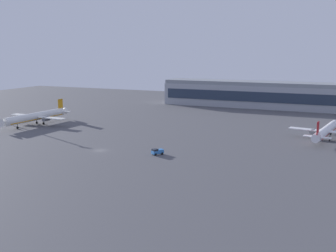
{
  "coord_description": "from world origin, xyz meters",
  "views": [
    {
      "loc": [
        82.28,
        -124.84,
        36.6
      ],
      "look_at": [
        11.71,
        35.32,
        4.0
      ],
      "focal_mm": 44.13,
      "sensor_mm": 36.0,
      "label": 1
    }
  ],
  "objects": [
    {
      "name": "ground_plane",
      "position": [
        0.0,
        0.0,
        0.0
      ],
      "size": [
        416.0,
        416.0,
        0.0
      ],
      "primitive_type": "plane",
      "color": "#4C4C51"
    },
    {
      "name": "terminal_building",
      "position": [
        33.1,
        139.74,
        8.09
      ],
      "size": [
        130.14,
        22.4,
        16.4
      ],
      "color": "#9EA3AD",
      "rests_on": "ground"
    },
    {
      "name": "airplane_taxiway_distant",
      "position": [
        -57.39,
        32.1,
        4.13
      ],
      "size": [
        33.17,
        42.6,
        10.92
      ],
      "rotation": [
        0.0,
        0.0,
        3.08
      ],
      "color": "silver",
      "rests_on": "ground"
    },
    {
      "name": "airplane_terminal_side",
      "position": [
        74.72,
        53.1,
        3.7
      ],
      "size": [
        29.79,
        38.14,
        9.8
      ],
      "rotation": [
        0.0,
        0.0,
        -0.15
      ],
      "color": "white",
      "rests_on": "ground"
    },
    {
      "name": "maintenance_van",
      "position": [
        21.95,
        2.73,
        1.18
      ],
      "size": [
        3.99,
        4.51,
        2.25
      ],
      "rotation": [
        0.0,
        0.0,
        2.53
      ],
      "color": "#3372BF",
      "rests_on": "ground"
    }
  ]
}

